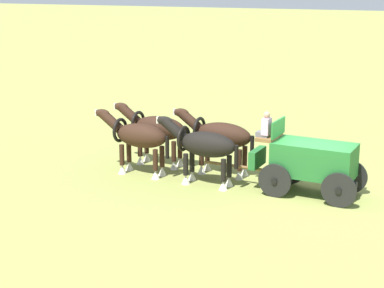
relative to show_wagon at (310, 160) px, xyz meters
The scene contains 6 objects.
ground_plane 1.16m from the show_wagon, behind, with size 220.00×220.00×0.00m, color olive.
show_wagon is the anchor object (origin of this frame).
draft_horse_rear_near 3.57m from the show_wagon, ahead, with size 3.07×1.08×2.24m.
draft_horse_rear_off 3.57m from the show_wagon, 16.57° to the right, with size 3.15×1.12×2.28m.
draft_horse_lead_near 6.15m from the show_wagon, ahead, with size 3.04×1.08×2.25m.
draft_horse_lead_off 6.14m from the show_wagon, 12.10° to the right, with size 3.12×1.11×2.25m.
Camera 1 is at (-3.35, 19.78, 7.01)m, focal length 59.53 mm.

